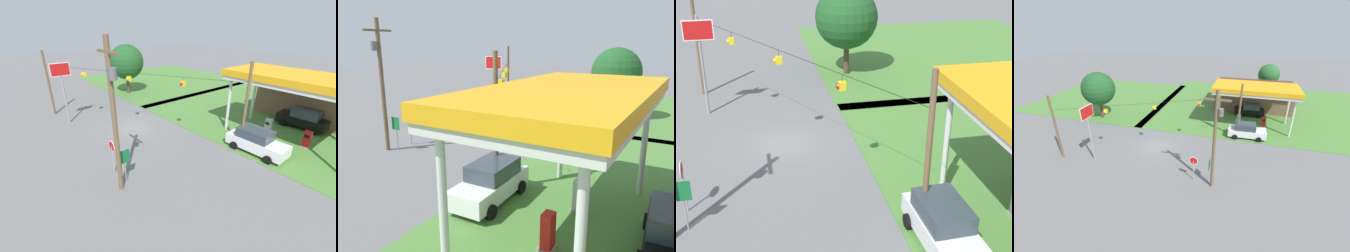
# 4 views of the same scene
# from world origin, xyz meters

# --- Properties ---
(ground_plane) EXTENTS (160.00, 160.00, 0.00)m
(ground_plane) POSITION_xyz_m (0.00, 0.00, 0.00)
(ground_plane) COLOR slate
(gas_station_canopy) EXTENTS (11.12, 5.67, 5.88)m
(gas_station_canopy) POSITION_xyz_m (10.80, 9.38, 5.36)
(gas_station_canopy) COLOR silver
(gas_station_canopy) RESTS_ON ground
(fuel_pump_near) EXTENTS (0.71, 0.56, 1.50)m
(fuel_pump_near) POSITION_xyz_m (9.09, 9.38, 0.71)
(fuel_pump_near) COLOR gray
(fuel_pump_near) RESTS_ON ground
(fuel_pump_far) EXTENTS (0.71, 0.56, 1.50)m
(fuel_pump_far) POSITION_xyz_m (12.52, 9.38, 0.71)
(fuel_pump_far) COLOR gray
(fuel_pump_far) RESTS_ON ground
(car_at_pumps_front) EXTENTS (4.75, 2.21, 1.93)m
(car_at_pumps_front) POSITION_xyz_m (10.25, 5.42, 0.98)
(car_at_pumps_front) COLOR white
(car_at_pumps_front) RESTS_ON ground
(car_at_pumps_rear) EXTENTS (4.59, 2.32, 1.95)m
(car_at_pumps_rear) POSITION_xyz_m (10.54, 13.35, 0.99)
(car_at_pumps_rear) COLOR black
(car_at_pumps_rear) RESTS_ON ground
(stop_sign_roadside) EXTENTS (0.80, 0.08, 2.50)m
(stop_sign_roadside) POSITION_xyz_m (5.72, -4.80, 1.81)
(stop_sign_roadside) COLOR #99999E
(stop_sign_roadside) RESTS_ON ground
(stop_sign_overhead) EXTENTS (0.22, 1.86, 6.49)m
(stop_sign_overhead) POSITION_xyz_m (-5.38, -4.47, 4.57)
(stop_sign_overhead) COLOR gray
(stop_sign_overhead) RESTS_ON ground
(route_sign) EXTENTS (0.10, 0.70, 2.40)m
(route_sign) POSITION_xyz_m (7.17, -4.65, 1.71)
(route_sign) COLOR gray
(route_sign) RESTS_ON ground
(utility_pole_main) EXTENTS (2.20, 0.44, 9.06)m
(utility_pole_main) POSITION_xyz_m (7.58, -5.23, 5.08)
(utility_pole_main) COLOR brown
(utility_pole_main) RESTS_ON ground
(signal_span_gantry) EXTENTS (18.51, 10.24, 7.11)m
(signal_span_gantry) POSITION_xyz_m (0.00, -0.01, 3.84)
(signal_span_gantry) COLOR brown
(signal_span_gantry) RESTS_ON ground
(tree_west_verge) EXTENTS (4.92, 4.92, 7.07)m
(tree_west_verge) POSITION_xyz_m (-11.57, 6.13, 4.59)
(tree_west_verge) COLOR #4C3828
(tree_west_verge) RESTS_ON ground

